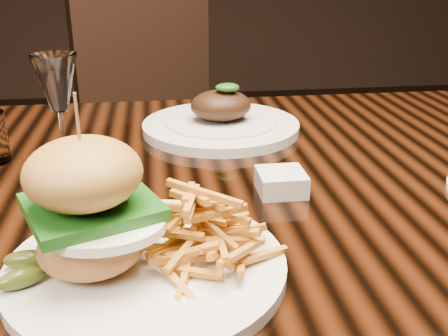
{
  "coord_description": "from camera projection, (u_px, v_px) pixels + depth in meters",
  "views": [
    {
      "loc": [
        -0.09,
        -0.75,
        1.06
      ],
      "look_at": [
        -0.01,
        -0.13,
        0.81
      ],
      "focal_mm": 42.0,
      "sensor_mm": 36.0,
      "label": 1
    }
  ],
  "objects": [
    {
      "name": "chair_far",
      "position": [
        162.0,
        130.0,
        1.7
      ],
      "size": [
        0.6,
        0.61,
        0.95
      ],
      "rotation": [
        0.0,
        0.0,
        0.4
      ],
      "color": "black",
      "rests_on": "ground"
    },
    {
      "name": "dining_table",
      "position": [
        219.0,
        216.0,
        0.84
      ],
      "size": [
        1.6,
        0.9,
        0.75
      ],
      "color": "black",
      "rests_on": "ground"
    },
    {
      "name": "burger_plate",
      "position": [
        141.0,
        229.0,
        0.54
      ],
      "size": [
        0.3,
        0.3,
        0.2
      ],
      "rotation": [
        0.0,
        0.0,
        0.18
      ],
      "color": "silver",
      "rests_on": "dining_table"
    },
    {
      "name": "wine_glass",
      "position": [
        57.0,
        87.0,
        0.77
      ],
      "size": [
        0.07,
        0.07,
        0.18
      ],
      "color": "white",
      "rests_on": "dining_table"
    },
    {
      "name": "ramekin",
      "position": [
        281.0,
        182.0,
        0.74
      ],
      "size": [
        0.09,
        0.09,
        0.03
      ],
      "primitive_type": "cube",
      "rotation": [
        0.0,
        0.0,
        0.41
      ],
      "color": "silver",
      "rests_on": "dining_table"
    },
    {
      "name": "far_dish",
      "position": [
        221.0,
        122.0,
        1.0
      ],
      "size": [
        0.3,
        0.3,
        0.1
      ],
      "rotation": [
        0.0,
        0.0,
        -0.41
      ],
      "color": "silver",
      "rests_on": "dining_table"
    }
  ]
}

